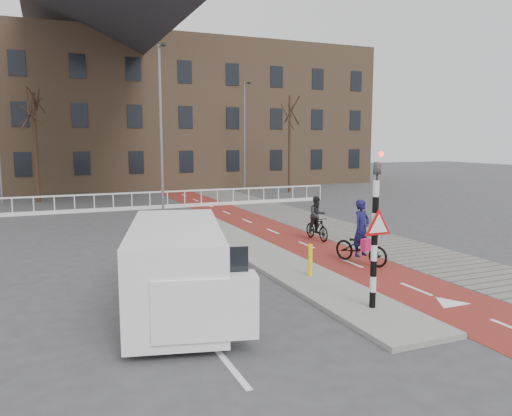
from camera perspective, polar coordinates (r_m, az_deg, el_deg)
name	(u,v)px	position (r m, az deg, el deg)	size (l,w,h in m)	color
ground	(346,286)	(13.74, 10.26, -8.73)	(120.00, 120.00, 0.00)	#38383A
bike_lane	(255,224)	(23.09, -0.13, -1.86)	(2.50, 60.00, 0.01)	maroon
sidewalk	(308,220)	(24.29, 5.98, -1.42)	(3.00, 60.00, 0.01)	slate
curb_island	(263,254)	(16.82, 0.79, -5.32)	(1.80, 16.00, 0.12)	gray
traffic_signal	(375,226)	(11.34, 13.50, -2.01)	(0.80, 0.80, 3.68)	black
bollard	(310,260)	(14.00, 6.22, -5.93)	(0.12, 0.12, 0.89)	yellow
cyclist_near	(361,242)	(16.03, 11.93, -3.86)	(1.29, 2.06, 2.02)	black
cyclist_far	(317,222)	(19.49, 6.98, -1.58)	(0.74, 1.58, 1.71)	black
van	(176,268)	(11.19, -9.14, -6.83)	(2.97, 5.06, 2.04)	white
railing	(94,206)	(28.34, -17.98, 0.18)	(28.00, 0.10, 0.99)	silver
townhouse_row	(100,91)	(43.41, -17.43, 12.65)	(46.00, 10.00, 15.90)	#7F6047
tree_mid	(36,148)	(33.94, -23.89, 6.28)	(0.27, 0.27, 6.74)	black
tree_right	(290,145)	(37.07, 3.87, 7.24)	(0.21, 0.21, 7.05)	black
streetlight_near	(161,136)	(23.82, -10.78, 8.14)	(0.12, 0.12, 8.15)	slate
streetlight_right	(245,137)	(38.53, -1.32, 8.12)	(0.12, 0.12, 8.19)	slate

